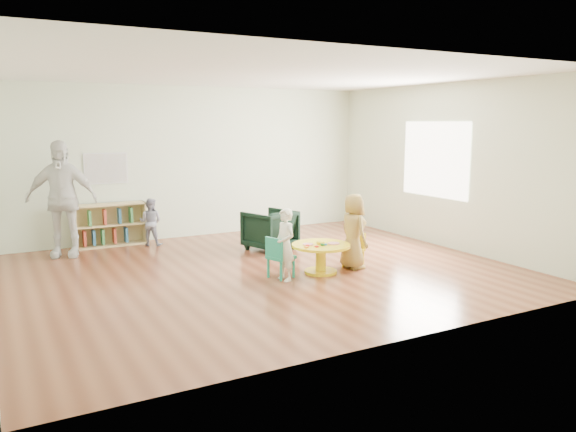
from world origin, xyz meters
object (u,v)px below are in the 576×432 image
object	(u,v)px
child_right	(353,231)
adult_caretaker	(61,199)
armchair	(270,230)
toddler	(151,222)
kid_chair_right	(354,248)
kid_chair_left	(279,256)
activity_table	(321,253)
bookshelf	(110,225)
child_left	(285,245)

from	to	relation	value
child_right	adult_caretaker	distance (m)	4.66
armchair	toddler	bearing A→B (deg)	-55.87
kid_chair_right	armchair	distance (m)	1.73
kid_chair_left	armchair	size ratio (longest dim) A/B	0.78
armchair	child_right	size ratio (longest dim) A/B	0.67
activity_table	child_right	bearing A→B (deg)	-0.17
kid_chair_left	bookshelf	xyz separation A→B (m)	(-1.64, 3.27, 0.05)
kid_chair_right	bookshelf	bearing A→B (deg)	20.84
toddler	kid_chair_left	bearing A→B (deg)	143.28
toddler	kid_chair_right	bearing A→B (deg)	162.96
kid_chair_left	child_left	xyz separation A→B (m)	(0.03, -0.13, 0.19)
bookshelf	armchair	xyz separation A→B (m)	(2.34, -1.60, -0.03)
kid_chair_right	child_right	distance (m)	0.31
armchair	kid_chair_left	bearing A→B (deg)	48.52
activity_table	child_left	world-z (taller)	child_left
kid_chair_left	adult_caretaker	distance (m)	3.77
child_left	adult_caretaker	world-z (taller)	adult_caretaker
bookshelf	child_left	world-z (taller)	child_left
adult_caretaker	armchair	bearing A→B (deg)	1.18
bookshelf	armchair	world-z (taller)	bookshelf
kid_chair_left	toddler	bearing A→B (deg)	-178.82
child_left	child_right	size ratio (longest dim) A/B	0.90
kid_chair_left	child_right	xyz separation A→B (m)	(1.22, -0.04, 0.24)
kid_chair_right	child_left	bearing A→B (deg)	76.06
child_left	adult_caretaker	xyz separation A→B (m)	(-2.48, 2.93, 0.44)
activity_table	kid_chair_right	world-z (taller)	kid_chair_right
toddler	adult_caretaker	world-z (taller)	adult_caretaker
armchair	activity_table	bearing A→B (deg)	70.08
armchair	kid_chair_right	bearing A→B (deg)	91.78
armchair	child_right	bearing A→B (deg)	88.39
armchair	child_left	bearing A→B (deg)	50.89
child_left	toddler	world-z (taller)	child_left
activity_table	armchair	bearing A→B (deg)	88.85
child_left	toddler	xyz separation A→B (m)	(-1.03, 3.07, -0.08)
bookshelf	child_right	world-z (taller)	child_right
bookshelf	toddler	xyz separation A→B (m)	(0.64, -0.32, 0.05)
armchair	child_right	xyz separation A→B (m)	(0.53, -1.70, 0.22)
kid_chair_left	bookshelf	distance (m)	3.66
kid_chair_right	bookshelf	distance (m)	4.37
bookshelf	toddler	world-z (taller)	toddler
bookshelf	child_left	bearing A→B (deg)	-63.79
bookshelf	armchair	size ratio (longest dim) A/B	1.61
kid_chair_left	bookshelf	world-z (taller)	bookshelf
activity_table	kid_chair_left	size ratio (longest dim) A/B	1.44
kid_chair_right	toddler	distance (m)	3.71
kid_chair_left	activity_table	bearing A→B (deg)	69.34
activity_table	adult_caretaker	size ratio (longest dim) A/B	0.45
child_left	bookshelf	bearing A→B (deg)	-159.69
child_left	adult_caretaker	size ratio (longest dim) A/B	0.53
bookshelf	child_left	xyz separation A→B (m)	(1.67, -3.40, 0.13)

